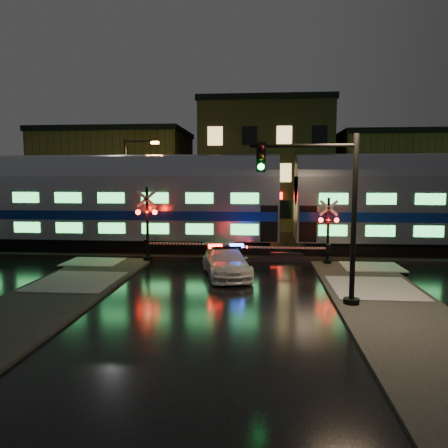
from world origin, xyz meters
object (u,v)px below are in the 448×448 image
Objects in this scene: crossing_signal_right at (321,238)px; crossing_signal_left at (153,232)px; police_car at (226,262)px; streetlight at (129,184)px; traffic_light at (326,216)px.

crossing_signal_right is 9.28m from crossing_signal_left.
police_car is 12.96m from streetlight.
streetlight is at bearing 152.12° from crossing_signal_right.
crossing_signal_left is 7.93m from streetlight.
police_car is 5.42m from crossing_signal_left.
crossing_signal_right is at bearing -0.08° from crossing_signal_left.
traffic_light is (-0.88, -7.75, 1.85)m from crossing_signal_right.
crossing_signal_right is at bearing -27.88° from streetlight.
traffic_light is (8.41, -7.77, 1.61)m from crossing_signal_left.
streetlight reaches higher than crossing_signal_left.
crossing_signal_left reaches higher than crossing_signal_right.
streetlight reaches higher than traffic_light.
crossing_signal_right is 0.70× the size of streetlight.
crossing_signal_left is 0.94× the size of traffic_light.
crossing_signal_right reaches higher than police_car.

